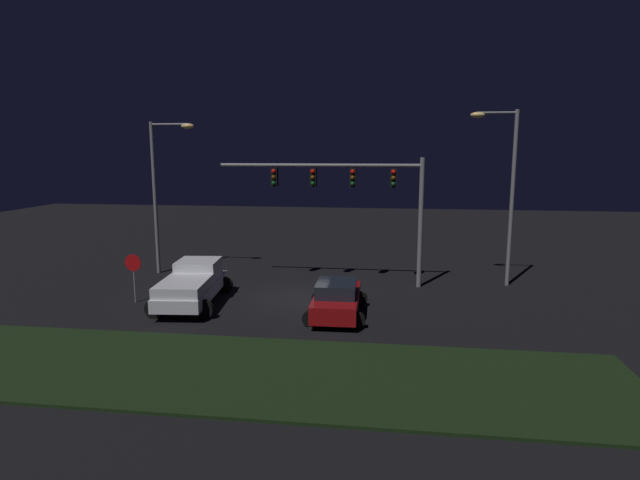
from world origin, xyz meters
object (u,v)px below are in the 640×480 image
(pickup_truck, at_px, (193,282))
(street_lamp_right, at_px, (505,178))
(traffic_signal_gantry, at_px, (353,187))
(street_lamp_left, at_px, (162,180))
(car_sedan, at_px, (337,299))
(stop_sign, at_px, (133,269))

(pickup_truck, bearing_deg, street_lamp_right, -75.39)
(traffic_signal_gantry, bearing_deg, street_lamp_left, 173.66)
(pickup_truck, distance_m, street_lamp_right, 15.91)
(car_sedan, relative_size, street_lamp_left, 0.53)
(pickup_truck, relative_size, stop_sign, 2.50)
(car_sedan, distance_m, stop_sign, 9.35)
(stop_sign, bearing_deg, pickup_truck, 3.81)
(traffic_signal_gantry, distance_m, stop_sign, 11.14)
(street_lamp_right, bearing_deg, street_lamp_left, 179.25)
(traffic_signal_gantry, relative_size, stop_sign, 4.63)
(traffic_signal_gantry, xyz_separation_m, street_lamp_right, (7.46, 0.94, 0.43))
(car_sedan, relative_size, stop_sign, 1.99)
(pickup_truck, xyz_separation_m, street_lamp_right, (14.32, 5.33, 4.46))
(pickup_truck, distance_m, car_sedan, 6.65)
(street_lamp_right, xyz_separation_m, stop_sign, (-17.02, -5.51, -3.90))
(car_sedan, bearing_deg, traffic_signal_gantry, -4.21)
(traffic_signal_gantry, bearing_deg, car_sedan, -92.96)
(car_sedan, bearing_deg, street_lamp_left, 56.73)
(pickup_truck, relative_size, car_sedan, 1.26)
(car_sedan, xyz_separation_m, traffic_signal_gantry, (0.27, 5.28, 4.29))
(pickup_truck, xyz_separation_m, stop_sign, (-2.70, -0.18, 0.56))
(pickup_truck, xyz_separation_m, car_sedan, (6.58, -0.90, -0.26))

